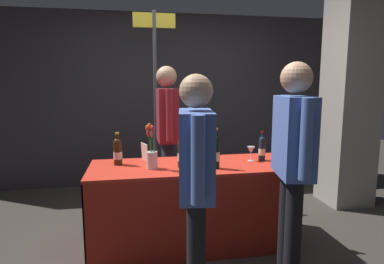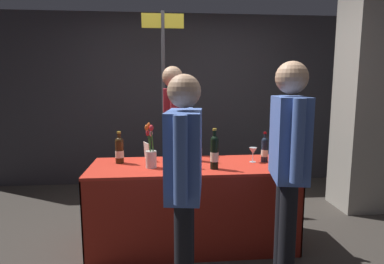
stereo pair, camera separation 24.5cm
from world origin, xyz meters
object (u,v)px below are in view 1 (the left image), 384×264
Objects in this scene: booth_signpost at (155,89)px; taster_foreground_right at (196,172)px; display_bottle_0 at (197,148)px; vendor_presenter at (167,126)px; wine_glass_near_vendor at (251,150)px; concrete_pillar at (352,65)px; featured_wine_bottle at (280,150)px; flower_vase at (152,154)px; tasting_table at (192,189)px.

taster_foreground_right is at bearing -86.66° from booth_signpost.
display_bottle_0 is 1.00m from taster_foreground_right.
taster_foreground_right is at bearing 0.15° from vendor_presenter.
wine_glass_near_vendor is at bearing -29.98° from taster_foreground_right.
taster_foreground_right is (-0.70, -0.89, 0.07)m from wine_glass_near_vendor.
concrete_pillar is 2.38m from booth_signpost.
featured_wine_bottle is 1.01× the size of display_bottle_0.
display_bottle_0 is at bearing 17.94° from vendor_presenter.
wine_glass_near_vendor is (-1.49, -0.67, -0.84)m from concrete_pillar.
wine_glass_near_vendor is at bearing 146.95° from featured_wine_bottle.
concrete_pillar reaches higher than vendor_presenter.
flower_vase reaches higher than wine_glass_near_vendor.
vendor_presenter reaches higher than wine_glass_near_vendor.
tasting_table is at bearing 172.89° from featured_wine_bottle.
booth_signpost is at bearing -167.26° from vendor_presenter.
concrete_pillar is 2.80m from taster_foreground_right.
flower_vase is 0.81m from taster_foreground_right.
taster_foreground_right reaches higher than featured_wine_bottle.
display_bottle_0 is 1.23m from booth_signpost.
vendor_presenter is at bearing 178.25° from concrete_pillar.
featured_wine_bottle is 1.17m from flower_vase.
display_bottle_0 is 0.18× the size of vendor_presenter.
featured_wine_bottle is 0.77× the size of flower_vase.
concrete_pillar reaches higher than taster_foreground_right.
concrete_pillar is 1.84m from wine_glass_near_vendor.
taster_foreground_right is (-2.19, -1.55, -0.78)m from concrete_pillar.
booth_signpost reaches higher than vendor_presenter.
taster_foreground_right is 2.10m from booth_signpost.
flower_vase reaches higher than display_bottle_0.
concrete_pillar is 2.32m from vendor_presenter.
flower_vase is at bearing -154.48° from display_bottle_0.
taster_foreground_right reaches higher than wine_glass_near_vendor.
booth_signpost reaches higher than tasting_table.
taster_foreground_right is (0.24, -0.77, 0.04)m from flower_vase.
concrete_pillar reaches higher than featured_wine_bottle.
featured_wine_bottle is (0.80, -0.10, 0.35)m from tasting_table.
wine_glass_near_vendor is 1.52m from booth_signpost.
flower_vase is at bearing 25.79° from taster_foreground_right.
taster_foreground_right is (0.02, -1.62, -0.09)m from vendor_presenter.
featured_wine_bottle is 1.75m from booth_signpost.
booth_signpost reaches higher than flower_vase.
tasting_table is 0.67m from wine_glass_near_vendor.
concrete_pillar reaches higher than flower_vase.
concrete_pillar is 8.57× the size of flower_vase.
vendor_presenter is at bearing 137.14° from featured_wine_bottle.
featured_wine_bottle is at bearing -7.11° from tasting_table.
booth_signpost is (-2.31, 0.48, -0.28)m from concrete_pillar.
vendor_presenter is (-2.21, 0.07, -0.69)m from concrete_pillar.
concrete_pillar is at bearing 16.14° from display_bottle_0.
vendor_presenter is (0.22, 0.85, 0.13)m from flower_vase.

